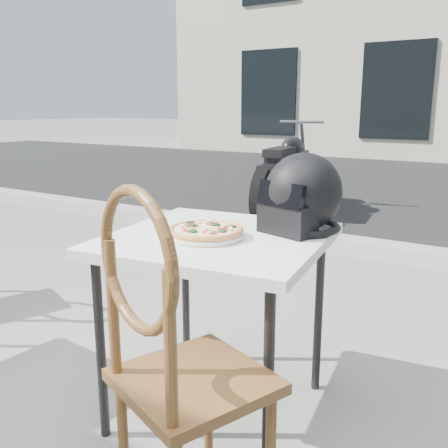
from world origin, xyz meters
The scene contains 9 objects.
ground centered at (0.00, 0.00, 0.00)m, with size 80.00×80.00×0.00m, color gray.
street_asphalt centered at (0.00, 7.00, 0.00)m, with size 30.00×8.00×0.00m, color black.
curb centered at (0.00, 3.00, 0.06)m, with size 30.00×0.25×0.12m, color #AAA79F.
cafe_table_main centered at (0.20, 0.39, 0.70)m, with size 0.91×0.91×0.77m.
plate centered at (0.18, 0.33, 0.78)m, with size 0.32×0.32×0.02m.
pizza centered at (0.18, 0.33, 0.80)m, with size 0.36×0.36×0.04m.
helmet centered at (0.44, 0.62, 0.91)m, with size 0.38×0.39×0.31m.
cafe_chair_main centered at (0.40, -0.18, 0.59)m, with size 0.53×0.53×1.07m.
motorcycle centered at (-1.26, 4.20, 0.48)m, with size 0.56×2.17×1.08m.
Camera 1 is at (1.21, -1.19, 1.26)m, focal length 40.00 mm.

